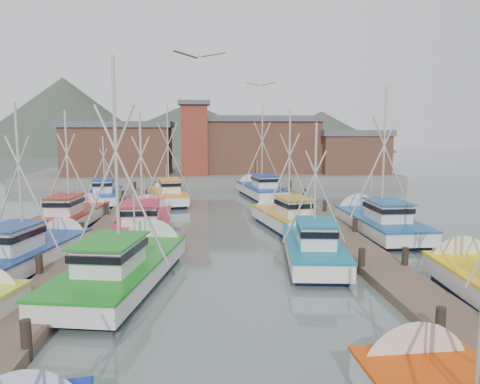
{
  "coord_description": "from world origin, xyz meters",
  "views": [
    {
      "loc": [
        -1.02,
        -21.81,
        6.44
      ],
      "look_at": [
        1.24,
        6.89,
        2.6
      ],
      "focal_mm": 35.0,
      "sensor_mm": 36.0,
      "label": 1
    }
  ],
  "objects": [
    {
      "name": "gull_far",
      "position": [
        2.0,
        2.87,
        8.77
      ],
      "size": [
        1.55,
        0.64,
        0.24
      ],
      "rotation": [
        0.0,
        0.0,
        -0.2
      ],
      "color": "slate",
      "rests_on": "ground"
    },
    {
      "name": "shed_center",
      "position": [
        6.0,
        37.0,
        4.69
      ],
      "size": [
        14.84,
        9.54,
        6.9
      ],
      "color": "brown",
      "rests_on": "quay"
    },
    {
      "name": "boat_11",
      "position": [
        9.84,
        6.42,
        0.69
      ],
      "size": [
        4.06,
        9.79,
        9.91
      ],
      "rotation": [
        0.0,
        0.0,
        0.01
      ],
      "color": "black",
      "rests_on": "ground"
    },
    {
      "name": "boat_14",
      "position": [
        -9.74,
        20.26,
        0.67
      ],
      "size": [
        3.31,
        8.36,
        6.51
      ],
      "rotation": [
        0.0,
        0.0,
        0.1
      ],
      "color": "black",
      "rests_on": "ground"
    },
    {
      "name": "boat_5",
      "position": [
        4.32,
        0.4,
        0.68
      ],
      "size": [
        3.55,
        8.63,
        7.44
      ],
      "rotation": [
        0.0,
        0.0,
        -0.12
      ],
      "color": "black",
      "rests_on": "ground"
    },
    {
      "name": "ground",
      "position": [
        0.0,
        0.0,
        0.0
      ],
      "size": [
        260.0,
        260.0,
        0.0
      ],
      "primitive_type": "plane",
      "color": "#4B5A59",
      "rests_on": "ground"
    },
    {
      "name": "dock_right",
      "position": [
        7.0,
        4.04,
        0.21
      ],
      "size": [
        2.3,
        46.0,
        1.5
      ],
      "color": "brown",
      "rests_on": "ground"
    },
    {
      "name": "boat_9",
      "position": [
        4.3,
        8.04,
        0.68
      ],
      "size": [
        4.05,
        8.78,
        8.41
      ],
      "rotation": [
        0.0,
        0.0,
        0.18
      ],
      "color": "black",
      "rests_on": "ground"
    },
    {
      "name": "boat_13",
      "position": [
        4.42,
        22.85,
        0.68
      ],
      "size": [
        4.29,
        9.77,
        9.76
      ],
      "rotation": [
        0.0,
        0.0,
        0.15
      ],
      "color": "black",
      "rests_on": "ground"
    },
    {
      "name": "boat_10",
      "position": [
        -9.75,
        9.9,
        0.68
      ],
      "size": [
        3.56,
        9.03,
        8.42
      ],
      "rotation": [
        0.0,
        0.0,
        -0.1
      ],
      "color": "black",
      "rests_on": "ground"
    },
    {
      "name": "boat_4",
      "position": [
        -4.3,
        -2.25,
        0.69
      ],
      "size": [
        4.96,
        10.57,
        10.22
      ],
      "rotation": [
        0.0,
        0.0,
        -0.19
      ],
      "color": "black",
      "rests_on": "ground"
    },
    {
      "name": "shed_right",
      "position": [
        17.0,
        34.0,
        3.84
      ],
      "size": [
        8.48,
        6.36,
        5.2
      ],
      "color": "brown",
      "rests_on": "quay"
    },
    {
      "name": "lookout_tower",
      "position": [
        -2.0,
        33.0,
        5.55
      ],
      "size": [
        3.6,
        3.6,
        8.5
      ],
      "color": "maroon",
      "rests_on": "quay"
    },
    {
      "name": "dock_left",
      "position": [
        -7.0,
        4.04,
        0.21
      ],
      "size": [
        2.3,
        46.0,
        1.5
      ],
      "color": "brown",
      "rests_on": "ground"
    },
    {
      "name": "gull_near",
      "position": [
        -1.09,
        -7.8,
        8.58
      ],
      "size": [
        1.53,
        0.66,
        0.24
      ],
      "rotation": [
        0.0,
        0.0,
        0.41
      ],
      "color": "slate",
      "rests_on": "ground"
    },
    {
      "name": "boat_8",
      "position": [
        -4.73,
        6.94,
        0.68
      ],
      "size": [
        3.55,
        10.13,
        8.42
      ],
      "rotation": [
        0.0,
        0.0,
        0.04
      ],
      "color": "black",
      "rests_on": "ground"
    },
    {
      "name": "boat_12",
      "position": [
        -4.18,
        19.64,
        0.68
      ],
      "size": [
        3.97,
        8.55,
        9.37
      ],
      "rotation": [
        0.0,
        0.0,
        0.19
      ],
      "color": "black",
      "rests_on": "ground"
    },
    {
      "name": "quay",
      "position": [
        0.0,
        37.0,
        0.6
      ],
      "size": [
        44.0,
        16.0,
        1.2
      ],
      "primitive_type": "cube",
      "color": "slate",
      "rests_on": "ground"
    },
    {
      "name": "shed_left",
      "position": [
        -11.0,
        35.0,
        4.34
      ],
      "size": [
        12.72,
        8.48,
        6.2
      ],
      "color": "brown",
      "rests_on": "quay"
    },
    {
      "name": "boat_6",
      "position": [
        -9.16,
        0.54,
        0.68
      ],
      "size": [
        4.38,
        9.09,
        8.4
      ],
      "rotation": [
        0.0,
        0.0,
        -0.21
      ],
      "color": "black",
      "rests_on": "ground"
    },
    {
      "name": "distant_hills",
      "position": [
        -12.76,
        122.59,
        0.0
      ],
      "size": [
        175.0,
        140.0,
        42.0
      ],
      "color": "#455143",
      "rests_on": "ground"
    }
  ]
}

